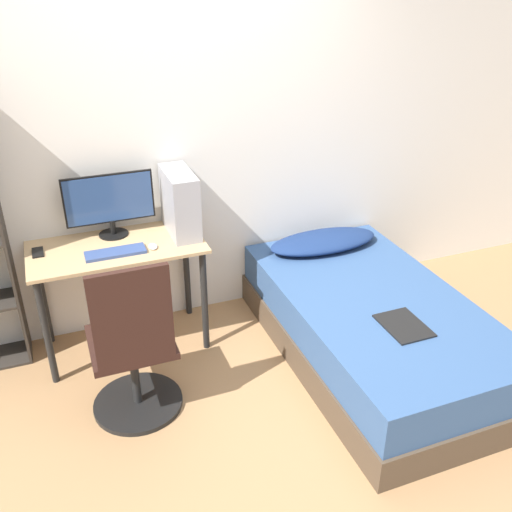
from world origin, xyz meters
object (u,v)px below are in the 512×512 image
monitor (110,202)px  keyboard (115,253)px  bed (372,327)px  pc_tower (180,203)px  office_chair (134,357)px

monitor → keyboard: monitor is taller
bed → keyboard: keyboard is taller
monitor → keyboard: (-0.03, -0.28, -0.22)m
bed → pc_tower: (-1.06, 0.78, 0.75)m
monitor → pc_tower: size_ratio=1.36×
bed → monitor: 1.91m
office_chair → keyboard: office_chair is taller
office_chair → pc_tower: size_ratio=2.47×
office_chair → bed: bearing=-0.6°
monitor → keyboard: size_ratio=1.56×
monitor → pc_tower: (0.43, -0.12, -0.02)m
office_chair → keyboard: size_ratio=2.83×
bed → pc_tower: size_ratio=4.74×
monitor → pc_tower: 0.45m
office_chair → pc_tower: (0.50, 0.76, 0.58)m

